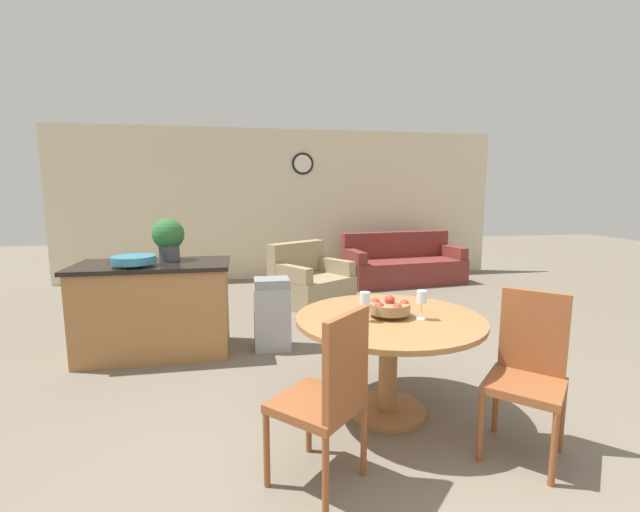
{
  "coord_description": "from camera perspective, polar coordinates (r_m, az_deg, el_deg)",
  "views": [
    {
      "loc": [
        -0.79,
        -1.91,
        1.59
      ],
      "look_at": [
        0.01,
        2.43,
        0.92
      ],
      "focal_mm": 24.0,
      "sensor_mm": 36.0,
      "label": 1
    }
  ],
  "objects": [
    {
      "name": "wall_back",
      "position": [
        7.91,
        -4.76,
        6.83
      ],
      "size": [
        8.0,
        0.09,
        2.7
      ],
      "color": "beige",
      "rests_on": "ground_plane"
    },
    {
      "name": "dining_table",
      "position": [
        3.12,
        9.14,
        -10.84
      ],
      "size": [
        1.32,
        1.32,
        0.72
      ],
      "color": "#9E6B3D",
      "rests_on": "ground_plane"
    },
    {
      "name": "trash_bin",
      "position": [
        4.4,
        -6.41,
        -7.68
      ],
      "size": [
        0.36,
        0.29,
        0.73
      ],
      "color": "#9E9EA3",
      "rests_on": "ground_plane"
    },
    {
      "name": "armchair",
      "position": [
        6.13,
        -1.34,
        -3.67
      ],
      "size": [
        1.26,
        1.23,
        0.86
      ],
      "rotation": [
        0.0,
        0.0,
        0.58
      ],
      "color": "#998966",
      "rests_on": "ground_plane"
    },
    {
      "name": "wine_glass_right",
      "position": [
        3.0,
        13.41,
        -5.49
      ],
      "size": [
        0.07,
        0.07,
        0.2
      ],
      "color": "silver",
      "rests_on": "dining_table"
    },
    {
      "name": "dining_chair_near_right",
      "position": [
        2.96,
        26.0,
        -13.13
      ],
      "size": [
        0.59,
        0.59,
        0.99
      ],
      "rotation": [
        0.0,
        0.0,
        8.63
      ],
      "color": "brown",
      "rests_on": "ground_plane"
    },
    {
      "name": "kitchen_island",
      "position": [
        4.52,
        -21.11,
        -6.55
      ],
      "size": [
        1.44,
        0.75,
        0.91
      ],
      "color": "#9E6B3D",
      "rests_on": "ground_plane"
    },
    {
      "name": "teal_bowl",
      "position": [
        4.3,
        -23.59,
        -0.49
      ],
      "size": [
        0.39,
        0.39,
        0.1
      ],
      "color": "teal",
      "rests_on": "kitchen_island"
    },
    {
      "name": "dining_chair_near_left",
      "position": [
        2.37,
        1.13,
        -17.72
      ],
      "size": [
        0.59,
        0.59,
        0.99
      ],
      "rotation": [
        0.0,
        0.0,
        7.06
      ],
      "color": "brown",
      "rests_on": "ground_plane"
    },
    {
      "name": "ground_plane",
      "position": [
        2.61,
        10.87,
        -29.19
      ],
      "size": [
        24.0,
        24.0,
        0.0
      ],
      "primitive_type": "plane",
      "color": "#706656"
    },
    {
      "name": "wine_glass_left",
      "position": [
        2.89,
        5.99,
        -5.82
      ],
      "size": [
        0.07,
        0.07,
        0.2
      ],
      "color": "silver",
      "rests_on": "dining_table"
    },
    {
      "name": "potted_plant",
      "position": [
        4.52,
        -19.55,
        2.38
      ],
      "size": [
        0.31,
        0.31,
        0.42
      ],
      "color": "#4C4C51",
      "rests_on": "kitchen_island"
    },
    {
      "name": "fruit_bowl",
      "position": [
        3.05,
        9.24,
        -6.72
      ],
      "size": [
        0.29,
        0.29,
        0.15
      ],
      "color": "olive",
      "rests_on": "dining_table"
    },
    {
      "name": "couch",
      "position": [
        7.65,
        10.96,
        -1.32
      ],
      "size": [
        2.12,
        1.08,
        0.87
      ],
      "rotation": [
        0.0,
        0.0,
        0.11
      ],
      "color": "maroon",
      "rests_on": "ground_plane"
    }
  ]
}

